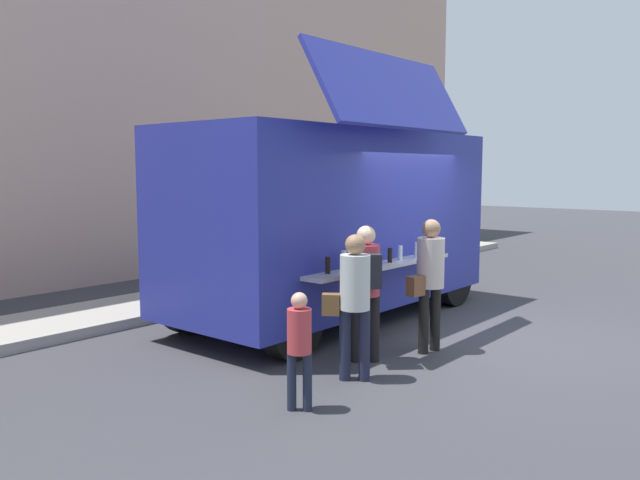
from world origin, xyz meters
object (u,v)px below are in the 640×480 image
object	(u,v)px
customer_front_ordering	(430,274)
customer_rear_waiting	(354,294)
trash_bin	(372,250)
child_near_queue	(299,340)
customer_mid_with_backpack	(366,280)
food_truck_main	(335,217)

from	to	relation	value
customer_front_ordering	customer_rear_waiting	bearing A→B (deg)	97.48
trash_bin	customer_front_ordering	distance (m)	6.69
customer_front_ordering	child_near_queue	size ratio (longest dim) A/B	1.47
trash_bin	customer_mid_with_backpack	world-z (taller)	customer_mid_with_backpack
trash_bin	customer_mid_with_backpack	distance (m)	7.15
child_near_queue	trash_bin	bearing A→B (deg)	-3.26
trash_bin	customer_mid_with_backpack	bearing A→B (deg)	-145.65
trash_bin	customer_rear_waiting	world-z (taller)	customer_rear_waiting
customer_front_ordering	customer_mid_with_backpack	bearing A→B (deg)	78.44
trash_bin	customer_front_ordering	bearing A→B (deg)	-139.00
customer_rear_waiting	customer_front_ordering	bearing A→B (deg)	-37.92
food_truck_main	customer_front_ordering	bearing A→B (deg)	-108.81
food_truck_main	trash_bin	xyz separation A→B (m)	(4.33, 2.32, -1.10)
food_truck_main	customer_rear_waiting	world-z (taller)	food_truck_main
customer_front_ordering	food_truck_main	bearing A→B (deg)	-8.27
child_near_queue	customer_rear_waiting	bearing A→B (deg)	-26.22
food_truck_main	customer_mid_with_backpack	size ratio (longest dim) A/B	3.34
child_near_queue	customer_front_ordering	bearing A→B (deg)	-32.47
customer_front_ordering	customer_mid_with_backpack	xyz separation A→B (m)	(-0.86, 0.35, 0.01)
customer_mid_with_backpack	customer_front_ordering	bearing A→B (deg)	-66.08
food_truck_main	customer_front_ordering	distance (m)	2.24
food_truck_main	customer_mid_with_backpack	world-z (taller)	food_truck_main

